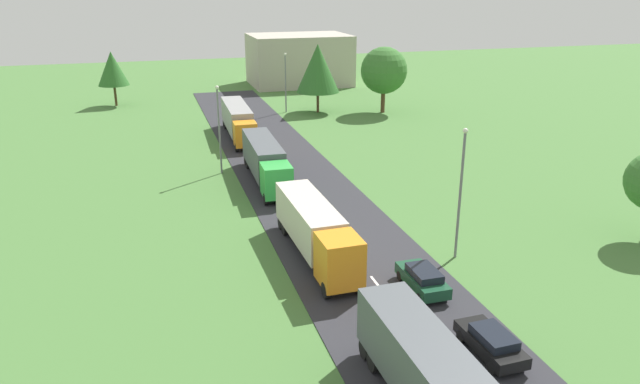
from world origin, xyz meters
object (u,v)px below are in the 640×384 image
lamppost_second (461,188)px  lamppost_third (219,126)px  car_second (491,342)px  distant_building (299,60)px  tree_birch (112,69)px  truck_second (315,229)px  tree_pine (384,70)px  lamppost_fourth (286,80)px  car_third (423,279)px  truck_lead (436,383)px  tree_oak (318,68)px  truck_third (265,160)px  truck_fourth (238,119)px

lamppost_second → lamppost_third: 26.64m
car_second → lamppost_second: size_ratio=0.47×
distant_building → tree_birch: bearing=-160.4°
truck_second → tree_pine: (22.22, 42.73, 3.80)m
lamppost_third → lamppost_fourth: bearing=64.0°
lamppost_third → distant_building: bearing=67.2°
truck_second → car_third: 8.14m
truck_lead → lamppost_second: 17.21m
car_second → tree_birch: size_ratio=0.53×
lamppost_fourth → tree_oak: bearing=-16.5°
car_third → tree_birch: size_ratio=0.53×
truck_second → truck_third: truck_third is taller
lamppost_second → distant_building: 72.58m
car_third → lamppost_fourth: (4.09, 53.03, 3.79)m
lamppost_fourth → distant_building: distant_building is taller
tree_birch → tree_pine: tree_pine is taller
car_second → tree_oak: bearing=82.2°
truck_fourth → tree_oak: size_ratio=1.46×
truck_lead → lamppost_second: bearing=58.4°
tree_oak → lamppost_third: bearing=-124.5°
truck_third → tree_pine: (22.21, 25.82, 3.77)m
truck_third → tree_oak: bearing=64.9°
lamppost_fourth → tree_birch: size_ratio=1.04×
lamppost_third → tree_pine: 33.99m
tree_oak → truck_lead: bearing=-101.8°
lamppost_fourth → tree_oak: (4.35, -1.29, 1.58)m
truck_fourth → lamppost_fourth: lamppost_fourth is taller
tree_birch → lamppost_third: bearing=-74.1°
lamppost_second → truck_lead: bearing=-121.6°
truck_lead → truck_third: 34.02m
truck_second → truck_lead: bearing=-89.0°
truck_third → lamppost_second: bearing=-64.9°
truck_third → tree_pine: size_ratio=1.45×
truck_lead → lamppost_fourth: 64.44m
truck_second → tree_oak: size_ratio=1.30×
truck_lead → tree_oak: tree_oak is taller
tree_pine → truck_lead: bearing=-110.1°
lamppost_third → tree_pine: size_ratio=0.94×
car_third → tree_birch: tree_birch is taller
truck_second → truck_fourth: (0.21, 34.28, 0.07)m
tree_oak → truck_second: bearing=-106.4°
lamppost_third → truck_fourth: bearing=74.2°
car_third → tree_oak: size_ratio=0.45×
truck_lead → distant_building: 88.22m
truck_lead → truck_second: truck_lead is taller
car_third → tree_pine: bearing=70.6°
lamppost_fourth → lamppost_third: bearing=-116.0°
truck_lead → tree_birch: 76.97m
tree_oak → tree_pine: 9.25m
tree_oak → tree_pine: (8.85, -2.67, -0.31)m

